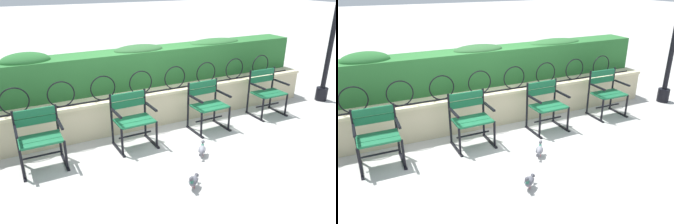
% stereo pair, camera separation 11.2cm
% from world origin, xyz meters
% --- Properties ---
extents(ground_plane, '(60.00, 60.00, 0.00)m').
position_xyz_m(ground_plane, '(0.00, 0.00, 0.00)').
color(ground_plane, '#B7B5AF').
extents(stone_wall, '(7.00, 0.41, 0.62)m').
position_xyz_m(stone_wall, '(0.00, 0.96, 0.32)').
color(stone_wall, beige).
rests_on(stone_wall, ground).
extents(iron_arch_fence, '(6.47, 0.02, 0.42)m').
position_xyz_m(iron_arch_fence, '(-0.12, 0.88, 0.81)').
color(iron_arch_fence, black).
rests_on(iron_arch_fence, stone_wall).
extents(hedge_row, '(6.86, 0.56, 0.79)m').
position_xyz_m(hedge_row, '(-0.02, 1.41, 0.98)').
color(hedge_row, '#2D7033').
rests_on(hedge_row, stone_wall).
extents(park_chair_leftmost, '(0.61, 0.52, 0.82)m').
position_xyz_m(park_chair_leftmost, '(-1.89, 0.34, 0.46)').
color(park_chair_leftmost, '#19663D').
rests_on(park_chair_leftmost, ground).
extents(park_chair_centre_left, '(0.62, 0.53, 0.84)m').
position_xyz_m(park_chair_centre_left, '(-0.50, 0.35, 0.46)').
color(park_chair_centre_left, '#19663D').
rests_on(park_chair_centre_left, ground).
extents(park_chair_centre_right, '(0.62, 0.53, 0.84)m').
position_xyz_m(park_chair_centre_right, '(0.88, 0.34, 0.46)').
color(park_chair_centre_right, '#19663D').
rests_on(park_chair_centre_right, ground).
extents(park_chair_rightmost, '(0.63, 0.53, 0.87)m').
position_xyz_m(park_chair_rightmost, '(2.27, 0.39, 0.47)').
color(park_chair_rightmost, '#19663D').
rests_on(park_chair_rightmost, ground).
extents(pigeon_near_chairs, '(0.24, 0.23, 0.22)m').
position_xyz_m(pigeon_near_chairs, '(-0.26, -1.11, 0.11)').
color(pigeon_near_chairs, '#5B5B66').
rests_on(pigeon_near_chairs, ground).
extents(pigeon_far_side, '(0.22, 0.25, 0.22)m').
position_xyz_m(pigeon_far_side, '(0.27, -0.48, 0.11)').
color(pigeon_far_side, gray).
rests_on(pigeon_far_side, ground).
extents(lamppost, '(0.28, 0.28, 3.21)m').
position_xyz_m(lamppost, '(3.90, 0.40, 1.67)').
color(lamppost, black).
rests_on(lamppost, ground).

